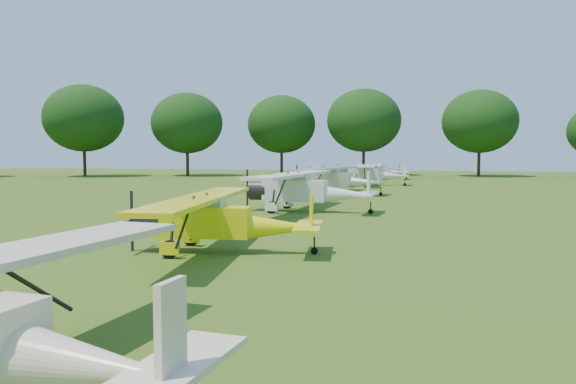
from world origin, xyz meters
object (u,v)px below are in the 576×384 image
at_px(aircraft_3, 305,187).
at_px(golf_cart, 315,174).
at_px(aircraft_2, 218,217).
at_px(aircraft_4, 336,177).
at_px(aircraft_5, 370,172).
at_px(aircraft_7, 380,168).
at_px(aircraft_6, 381,170).

xyz_separation_m(aircraft_3, golf_cart, (-7.43, 41.72, -0.82)).
height_order(aircraft_3, golf_cart, aircraft_3).
xyz_separation_m(aircraft_2, golf_cart, (-7.32, 55.15, -0.62)).
height_order(aircraft_3, aircraft_4, aircraft_3).
height_order(aircraft_4, golf_cart, aircraft_4).
relative_size(aircraft_3, aircraft_4, 1.02).
distance_m(aircraft_2, aircraft_5, 40.58).
relative_size(aircraft_3, golf_cart, 5.55).
bearing_deg(aircraft_7, aircraft_4, -87.95).
relative_size(aircraft_2, aircraft_7, 1.14).
bearing_deg(aircraft_3, aircraft_5, 91.14).
xyz_separation_m(aircraft_2, aircraft_4, (-0.25, 27.24, 0.17)).
relative_size(aircraft_4, aircraft_6, 1.16).
bearing_deg(aircraft_6, golf_cart, 168.78).
distance_m(aircraft_2, aircraft_6, 54.05).
relative_size(aircraft_3, aircraft_5, 1.05).
relative_size(aircraft_4, aircraft_5, 1.04).
xyz_separation_m(aircraft_7, golf_cart, (-7.66, -10.99, -0.48)).
relative_size(aircraft_5, golf_cart, 5.27).
bearing_deg(aircraft_2, golf_cart, 90.12).
relative_size(aircraft_4, aircraft_7, 1.30).
relative_size(aircraft_7, golf_cart, 4.21).
height_order(aircraft_7, golf_cart, aircraft_7).
bearing_deg(aircraft_5, aircraft_6, 81.42).
relative_size(aircraft_5, aircraft_6, 1.12).
bearing_deg(aircraft_2, aircraft_3, 82.11).
xyz_separation_m(aircraft_2, aircraft_5, (1.23, 40.56, 0.12)).
distance_m(aircraft_3, golf_cart, 42.39).
xyz_separation_m(aircraft_2, aircraft_6, (1.31, 54.03, -0.02)).
xyz_separation_m(aircraft_4, aircraft_7, (0.58, 38.89, -0.31)).
xyz_separation_m(aircraft_5, golf_cart, (-8.55, 14.58, -0.74)).
xyz_separation_m(aircraft_3, aircraft_4, (-0.35, 13.82, -0.03)).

